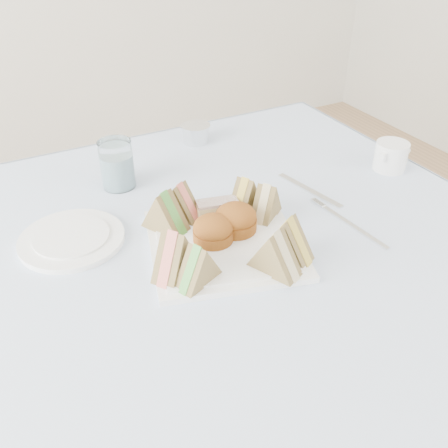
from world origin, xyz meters
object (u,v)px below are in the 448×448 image
water_glass (117,164)px  serving_plate (224,244)px  creamer_jug (391,156)px  table (236,365)px

water_glass → serving_plate: bearing=-72.2°
serving_plate → water_glass: size_ratio=2.52×
serving_plate → creamer_jug: 0.49m
creamer_jug → serving_plate: bearing=170.8°
table → water_glass: bearing=117.2°
table → serving_plate: (-0.04, -0.03, 0.38)m
table → creamer_jug: bearing=8.1°
table → serving_plate: 0.39m
table → serving_plate: serving_plate is taller
table → creamer_jug: 0.60m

